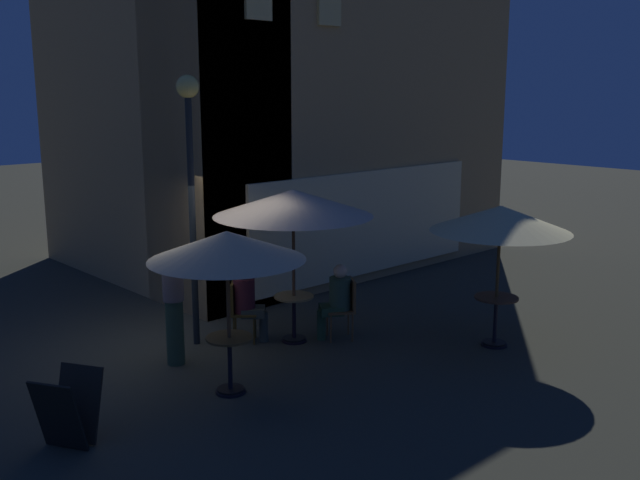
% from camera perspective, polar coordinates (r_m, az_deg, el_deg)
% --- Properties ---
extents(ground_plane, '(60.00, 60.00, 0.00)m').
position_cam_1_polar(ground_plane, '(11.35, -10.33, -8.65)').
color(ground_plane, '#35362B').
extents(cafe_building, '(8.74, 6.72, 7.85)m').
position_cam_1_polar(cafe_building, '(15.38, -4.32, 11.72)').
color(cafe_building, tan).
rests_on(cafe_building, ground).
extents(street_lamp_near_corner, '(0.34, 0.34, 4.12)m').
position_cam_1_polar(street_lamp_near_corner, '(11.06, -10.14, 6.52)').
color(street_lamp_near_corner, black).
rests_on(street_lamp_near_corner, ground).
extents(menu_sandwich_board, '(0.82, 0.79, 0.84)m').
position_cam_1_polar(menu_sandwich_board, '(8.74, -19.10, -12.45)').
color(menu_sandwich_board, black).
rests_on(menu_sandwich_board, ground).
extents(cafe_table_0, '(0.67, 0.67, 0.79)m').
position_cam_1_polar(cafe_table_0, '(11.60, 13.60, -5.48)').
color(cafe_table_0, black).
rests_on(cafe_table_0, ground).
extents(cafe_table_1, '(0.61, 0.61, 0.77)m').
position_cam_1_polar(cafe_table_1, '(9.67, -7.09, -8.98)').
color(cafe_table_1, black).
rests_on(cafe_table_1, ground).
extents(cafe_table_2, '(0.62, 0.62, 0.75)m').
position_cam_1_polar(cafe_table_2, '(11.50, -2.05, -5.56)').
color(cafe_table_2, black).
rests_on(cafe_table_2, ground).
extents(patio_umbrella_0, '(2.12, 2.12, 2.21)m').
position_cam_1_polar(patio_umbrella_0, '(11.27, 13.96, 1.58)').
color(patio_umbrella_0, black).
rests_on(patio_umbrella_0, ground).
extents(patio_umbrella_1, '(2.02, 2.02, 2.17)m').
position_cam_1_polar(patio_umbrella_1, '(9.26, -7.31, -0.51)').
color(patio_umbrella_1, black).
rests_on(patio_umbrella_1, ground).
extents(patio_umbrella_2, '(2.46, 2.46, 2.42)m').
position_cam_1_polar(patio_umbrella_2, '(11.11, -2.11, 2.90)').
color(patio_umbrella_2, black).
rests_on(patio_umbrella_2, ground).
extents(cafe_chair_0, '(0.60, 0.60, 0.98)m').
position_cam_1_polar(cafe_chair_0, '(11.59, 2.06, -4.98)').
color(cafe_chair_0, brown).
rests_on(cafe_chair_0, ground).
extents(cafe_chair_1, '(0.55, 0.55, 0.97)m').
position_cam_1_polar(cafe_chair_1, '(11.51, -6.41, -5.20)').
color(cafe_chair_1, '#4C3915').
rests_on(cafe_chair_1, ground).
extents(patron_seated_0, '(0.53, 0.49, 1.22)m').
position_cam_1_polar(patron_seated_0, '(11.53, 1.31, -4.49)').
color(patron_seated_0, '#2C4B2E').
rests_on(patron_seated_0, ground).
extents(patron_seated_1, '(0.52, 0.51, 1.24)m').
position_cam_1_polar(patron_seated_1, '(11.47, -5.71, -4.57)').
color(patron_seated_1, '#373D33').
rests_on(patron_seated_1, ground).
extents(patron_standing_2, '(0.30, 0.30, 1.69)m').
position_cam_1_polar(patron_standing_2, '(10.66, -11.37, -5.17)').
color(patron_standing_2, '#344B31').
rests_on(patron_standing_2, ground).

